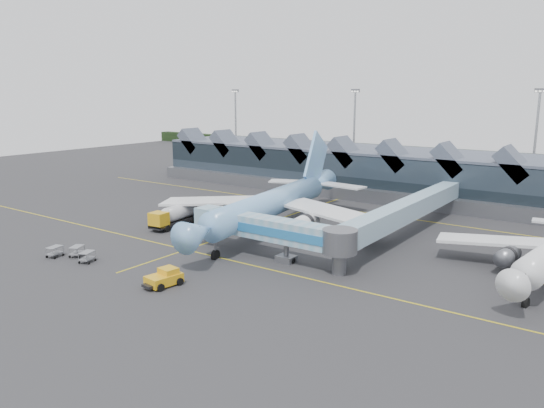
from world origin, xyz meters
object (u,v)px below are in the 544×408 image
Objects in this scene: jet_bridge at (280,232)px; pushback_tug at (164,278)px; fuel_truck at (175,215)px; main_airliner at (274,202)px.

pushback_tug is (-5.50, -15.10, -3.06)m from jet_bridge.
pushback_tug is at bearing -109.63° from jet_bridge.
jet_bridge reaches higher than fuel_truck.
fuel_truck is at bearing 141.35° from pushback_tug.
fuel_truck reaches higher than pushback_tug.
fuel_truck is (-14.33, -7.87, -2.50)m from main_airliner.
main_airliner is 1.90× the size of jet_bridge.
main_airliner is 28.52m from pushback_tug.
pushback_tug is at bearing -51.76° from fuel_truck.
main_airliner is 16.25m from jet_bridge.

